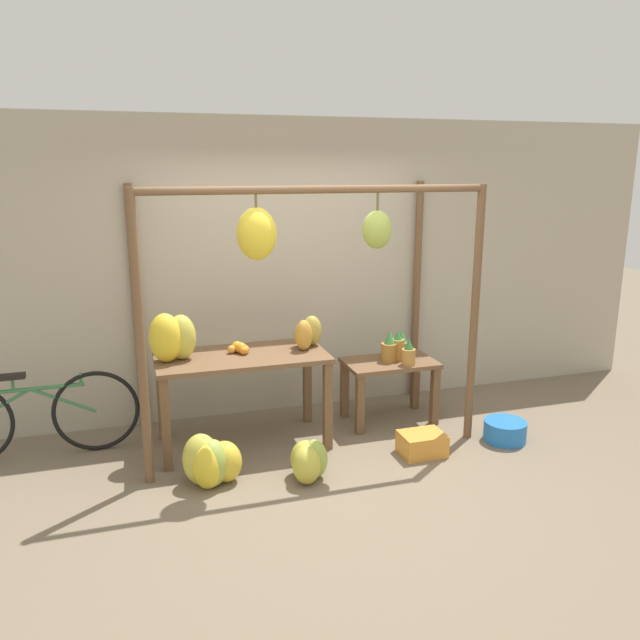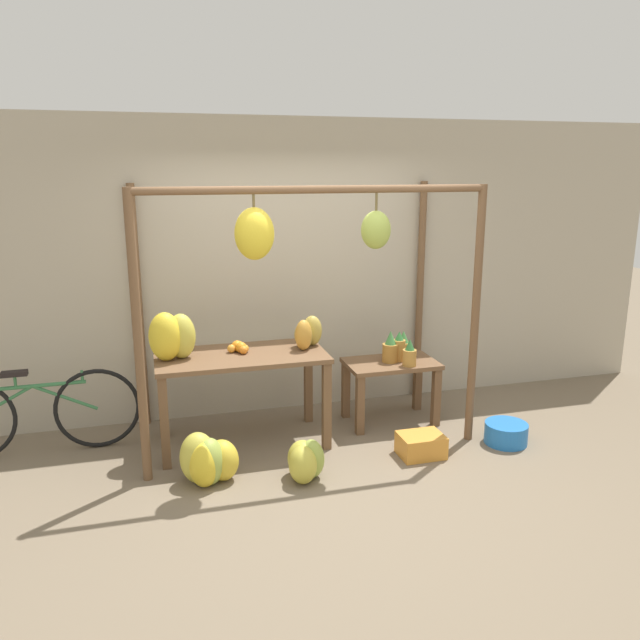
{
  "view_description": "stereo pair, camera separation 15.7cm",
  "coord_description": "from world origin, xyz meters",
  "views": [
    {
      "loc": [
        -1.42,
        -4.13,
        2.35
      ],
      "look_at": [
        0.14,
        0.87,
        1.06
      ],
      "focal_mm": 35.0,
      "sensor_mm": 36.0,
      "label": 1
    },
    {
      "loc": [
        -1.27,
        -4.18,
        2.35
      ],
      "look_at": [
        0.14,
        0.87,
        1.06
      ],
      "focal_mm": 35.0,
      "sensor_mm": 36.0,
      "label": 2
    }
  ],
  "objects": [
    {
      "name": "ground_plane",
      "position": [
        0.0,
        0.0,
        0.0
      ],
      "size": [
        20.0,
        20.0,
        0.0
      ],
      "primitive_type": "plane",
      "color": "#756651"
    },
    {
      "name": "banana_pile_ground_left",
      "position": [
        -0.93,
        0.22,
        0.18
      ],
      "size": [
        0.53,
        0.39,
        0.41
      ],
      "color": "gold",
      "rests_on": "ground_plane"
    },
    {
      "name": "shop_wall_back",
      "position": [
        0.0,
        1.62,
        1.4
      ],
      "size": [
        8.0,
        0.08,
        2.8
      ],
      "color": "#B2A893",
      "rests_on": "ground_plane"
    },
    {
      "name": "stall_awning",
      "position": [
        -0.08,
        0.65,
        1.57
      ],
      "size": [
        2.82,
        1.29,
        2.21
      ],
      "color": "brown",
      "rests_on": "ground_plane"
    },
    {
      "name": "papaya_pile",
      "position": [
        0.02,
        0.9,
        0.94
      ],
      "size": [
        0.32,
        0.32,
        0.27
      ],
      "color": "#B2993D",
      "rests_on": "display_table_main"
    },
    {
      "name": "banana_pile_on_table",
      "position": [
        -1.12,
        0.86,
        1.01
      ],
      "size": [
        0.44,
        0.33,
        0.4
      ],
      "color": "gold",
      "rests_on": "display_table_main"
    },
    {
      "name": "display_table_main",
      "position": [
        -0.56,
        0.87,
        0.68
      ],
      "size": [
        1.43,
        0.72,
        0.81
      ],
      "color": "brown",
      "rests_on": "ground_plane"
    },
    {
      "name": "banana_pile_ground_right",
      "position": [
        -0.2,
        0.09,
        0.15
      ],
      "size": [
        0.36,
        0.39,
        0.31
      ],
      "color": "#9EB247",
      "rests_on": "ground_plane"
    },
    {
      "name": "orange_pile",
      "position": [
        -0.56,
        0.92,
        0.85
      ],
      "size": [
        0.18,
        0.22,
        0.1
      ],
      "color": "orange",
      "rests_on": "display_table_main"
    },
    {
      "name": "display_table_side",
      "position": [
        0.85,
        0.97,
        0.46
      ],
      "size": [
        0.84,
        0.51,
        0.59
      ],
      "color": "brown",
      "rests_on": "ground_plane"
    },
    {
      "name": "pineapple_cluster",
      "position": [
        0.93,
        0.96,
        0.71
      ],
      "size": [
        0.31,
        0.37,
        0.3
      ],
      "color": "#B27F38",
      "rests_on": "display_table_side"
    },
    {
      "name": "parked_bicycle",
      "position": [
        -2.25,
        1.1,
        0.37
      ],
      "size": [
        1.68,
        0.08,
        0.74
      ],
      "color": "black",
      "rests_on": "ground_plane"
    },
    {
      "name": "fruit_crate_white",
      "position": [
        0.83,
        0.21,
        0.09
      ],
      "size": [
        0.36,
        0.28,
        0.19
      ],
      "color": "orange",
      "rests_on": "ground_plane"
    },
    {
      "name": "blue_bucket",
      "position": [
        1.65,
        0.24,
        0.09
      ],
      "size": [
        0.37,
        0.37,
        0.18
      ],
      "color": "blue",
      "rests_on": "ground_plane"
    }
  ]
}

